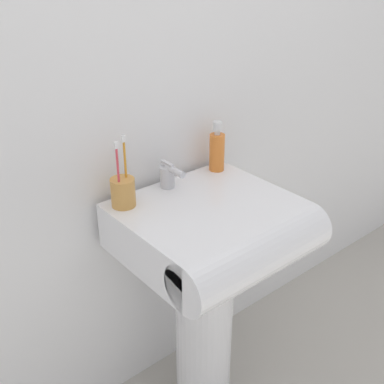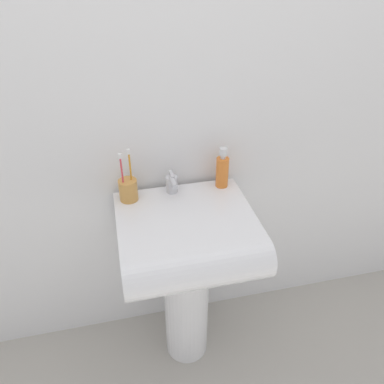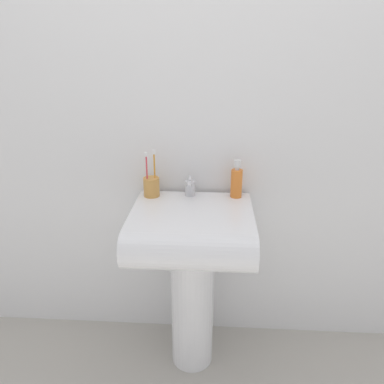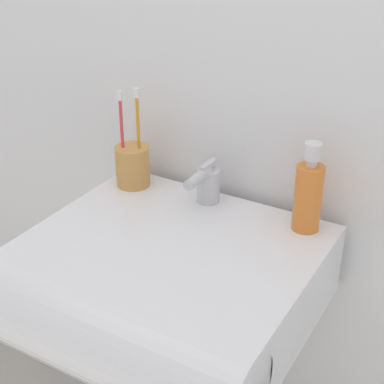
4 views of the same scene
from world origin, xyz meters
name	(u,v)px [view 3 (image 3 of 4)]	position (x,y,z in m)	size (l,w,h in m)	color
ground_plane	(192,357)	(0.00, 0.00, 0.00)	(6.00, 6.00, 0.00)	#ADA89E
wall_back	(196,114)	(0.00, 0.26, 1.20)	(5.00, 0.05, 2.40)	white
sink_pedestal	(192,303)	(0.00, 0.00, 0.34)	(0.20, 0.20, 0.68)	white
sink_basin	(191,232)	(0.00, -0.06, 0.75)	(0.53, 0.50, 0.15)	white
faucet	(190,187)	(-0.02, 0.16, 0.88)	(0.05, 0.11, 0.09)	silver
toothbrush_cup	(151,186)	(-0.20, 0.15, 0.88)	(0.07, 0.07, 0.22)	#D19347
soap_bottle	(237,182)	(0.20, 0.17, 0.91)	(0.05, 0.05, 0.18)	orange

